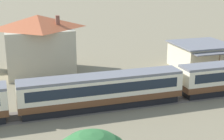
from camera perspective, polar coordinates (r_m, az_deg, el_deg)
name	(u,v)px	position (r m, az deg, el deg)	size (l,w,h in m)	color
passenger_train	(104,90)	(41.41, -1.31, -3.26)	(103.80, 3.22, 4.14)	brown
railway_track	(94,108)	(41.93, -2.96, -6.38)	(152.17, 3.60, 0.04)	#665B51
station_building	(201,55)	(60.22, 14.50, 2.39)	(9.15, 9.91, 4.22)	beige
station_house_terracotta_roof	(39,44)	(55.64, -12.05, 4.28)	(11.07, 9.08, 9.43)	#BCB293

